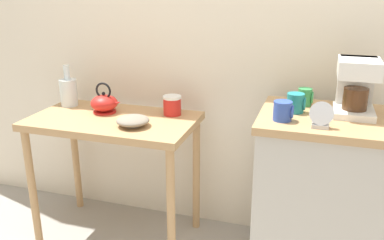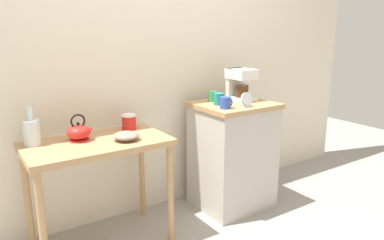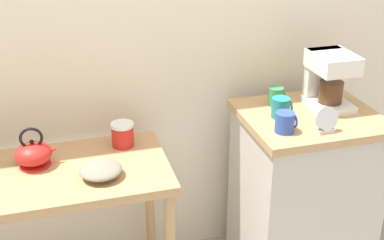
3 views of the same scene
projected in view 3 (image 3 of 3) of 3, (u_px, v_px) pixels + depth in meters
wooden_table at (61, 192)px, 2.19m from camera, size 0.92×0.53×0.76m
kitchen_counter at (302, 196)px, 2.53m from camera, size 0.61×0.54×0.89m
bowl_stoneware at (101, 170)px, 2.09m from camera, size 0.17×0.17×0.06m
teakettle at (34, 154)px, 2.16m from camera, size 0.19×0.15×0.18m
canister_enamel at (123, 134)px, 2.33m from camera, size 0.10×0.10×0.11m
coffee_maker at (329, 77)px, 2.37m from camera, size 0.18×0.22×0.26m
mug_blue at (285, 122)px, 2.16m from camera, size 0.09×0.08×0.09m
mug_tall_green at (276, 96)px, 2.41m from camera, size 0.08×0.07×0.09m
mug_dark_teal at (281, 108)px, 2.29m from camera, size 0.09×0.08×0.09m
table_clock at (326, 121)px, 2.15m from camera, size 0.10×0.05×0.11m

